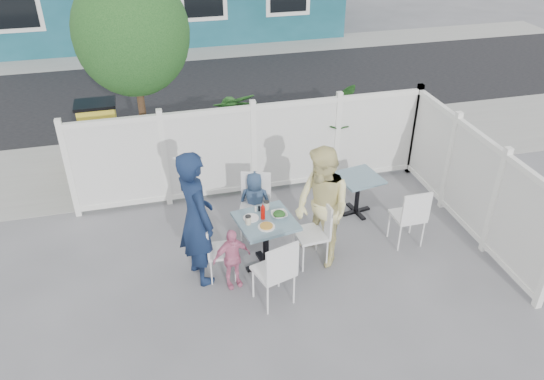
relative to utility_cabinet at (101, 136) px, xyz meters
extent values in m
plane|color=slate|center=(2.40, -4.00, -0.60)|extent=(80.00, 80.00, 0.00)
cube|color=gray|center=(2.40, -0.20, -0.60)|extent=(24.00, 2.60, 0.01)
cube|color=black|center=(2.40, 3.50, -0.60)|extent=(24.00, 5.00, 0.01)
cube|color=gray|center=(2.40, 6.60, -0.60)|extent=(24.00, 1.60, 0.01)
cube|color=white|center=(2.50, -1.60, 0.22)|extent=(5.80, 0.04, 1.40)
cube|color=white|center=(2.50, -1.60, 0.96)|extent=(5.86, 0.08, 0.08)
cube|color=white|center=(2.50, -1.60, -0.54)|extent=(5.86, 0.08, 0.12)
cube|color=white|center=(5.40, -3.40, 0.22)|extent=(0.04, 3.60, 1.40)
cube|color=white|center=(5.40, -3.40, 0.96)|extent=(0.08, 3.66, 0.08)
cube|color=white|center=(5.40, -3.40, -0.54)|extent=(0.08, 3.66, 0.12)
cylinder|color=#382316|center=(0.80, -0.70, 0.60)|extent=(0.12, 0.12, 2.40)
ellipsoid|color=#153E17|center=(0.80, -0.70, 2.00)|extent=(1.80, 1.62, 1.98)
cube|color=gold|center=(0.00, 0.00, 0.00)|extent=(0.65, 0.47, 1.20)
imported|color=#153E17|center=(2.32, -0.90, 0.19)|extent=(1.06, 1.06, 1.59)
imported|color=#153E17|center=(3.89, -1.00, 0.13)|extent=(1.60, 1.68, 1.46)
cube|color=#406071|center=(2.23, -3.57, 0.16)|extent=(0.86, 0.86, 0.04)
cylinder|color=black|center=(2.23, -3.57, -0.22)|extent=(0.08, 0.08, 0.72)
cube|color=black|center=(2.23, -3.57, -0.58)|extent=(0.59, 0.18, 0.04)
cube|color=black|center=(2.23, -3.57, -0.58)|extent=(0.18, 0.59, 0.04)
cube|color=#406071|center=(3.96, -2.62, 0.05)|extent=(0.73, 0.73, 0.04)
cylinder|color=black|center=(3.96, -2.62, -0.28)|extent=(0.07, 0.07, 0.62)
cube|color=black|center=(3.96, -2.62, -0.58)|extent=(0.50, 0.16, 0.04)
cube|color=black|center=(3.96, -2.62, -0.58)|extent=(0.16, 0.50, 0.04)
cube|color=white|center=(1.61, -3.62, -0.18)|extent=(0.40, 0.42, 0.04)
cube|color=white|center=(1.43, -3.60, 0.05)|extent=(0.06, 0.39, 0.42)
cylinder|color=white|center=(1.78, -3.46, -0.39)|extent=(0.02, 0.02, 0.42)
cylinder|color=white|center=(1.75, -3.80, -0.39)|extent=(0.02, 0.02, 0.42)
cylinder|color=white|center=(1.46, -3.44, -0.39)|extent=(0.02, 0.02, 0.42)
cylinder|color=white|center=(1.44, -3.77, -0.39)|extent=(0.02, 0.02, 0.42)
cube|color=white|center=(2.86, -3.62, -0.13)|extent=(0.45, 0.47, 0.04)
cube|color=white|center=(3.06, -3.60, 0.13)|extent=(0.07, 0.44, 0.47)
cylinder|color=white|center=(2.69, -3.82, -0.37)|extent=(0.03, 0.03, 0.47)
cylinder|color=white|center=(2.67, -3.44, -0.37)|extent=(0.03, 0.03, 0.47)
cylinder|color=white|center=(3.05, -3.79, -0.37)|extent=(0.03, 0.03, 0.47)
cylinder|color=white|center=(3.02, -3.41, -0.37)|extent=(0.03, 0.03, 0.47)
cube|color=white|center=(2.25, -2.81, -0.13)|extent=(0.56, 0.54, 0.04)
cube|color=white|center=(2.31, -2.62, 0.14)|extent=(0.43, 0.17, 0.48)
cylinder|color=white|center=(2.37, -3.04, -0.36)|extent=(0.03, 0.03, 0.48)
cylinder|color=white|center=(2.01, -2.92, -0.36)|extent=(0.03, 0.03, 0.48)
cylinder|color=white|center=(2.48, -2.70, -0.36)|extent=(0.03, 0.03, 0.48)
cylinder|color=white|center=(2.12, -2.58, -0.36)|extent=(0.03, 0.03, 0.48)
cube|color=white|center=(2.16, -4.26, -0.12)|extent=(0.56, 0.54, 0.04)
cube|color=white|center=(2.22, -4.46, 0.15)|extent=(0.44, 0.16, 0.48)
cylinder|color=white|center=(1.92, -4.14, -0.36)|extent=(0.03, 0.03, 0.48)
cylinder|color=white|center=(2.29, -4.03, -0.36)|extent=(0.03, 0.03, 0.48)
cylinder|color=white|center=(2.03, -4.49, -0.36)|extent=(0.03, 0.03, 0.48)
cylinder|color=white|center=(2.40, -4.38, -0.36)|extent=(0.03, 0.03, 0.48)
cube|color=white|center=(4.37, -3.53, -0.14)|extent=(0.44, 0.42, 0.04)
cube|color=white|center=(4.37, -3.72, 0.12)|extent=(0.43, 0.04, 0.46)
cylinder|color=white|center=(4.18, -3.36, -0.37)|extent=(0.02, 0.02, 0.46)
cylinder|color=white|center=(4.55, -3.35, -0.37)|extent=(0.02, 0.02, 0.46)
cylinder|color=white|center=(4.18, -3.71, -0.37)|extent=(0.02, 0.02, 0.46)
cylinder|color=white|center=(4.56, -3.70, -0.37)|extent=(0.02, 0.02, 0.46)
imported|color=#132141|center=(1.32, -3.55, 0.35)|extent=(0.65, 0.80, 1.91)
imported|color=#ECD54F|center=(3.01, -3.60, 0.27)|extent=(0.90, 1.02, 1.75)
imported|color=navy|center=(2.28, -2.66, -0.11)|extent=(0.55, 0.44, 0.99)
imported|color=pink|center=(1.71, -3.84, -0.16)|extent=(0.55, 0.32, 0.89)
cylinder|color=white|center=(2.20, -3.74, 0.19)|extent=(0.23, 0.23, 0.01)
cylinder|color=white|center=(2.05, -3.49, 0.19)|extent=(0.21, 0.21, 0.01)
imported|color=white|center=(2.43, -3.54, 0.21)|extent=(0.22, 0.22, 0.05)
cylinder|color=beige|center=(1.99, -3.60, 0.24)|extent=(0.08, 0.08, 0.11)
cylinder|color=beige|center=(2.31, -3.32, 0.24)|extent=(0.07, 0.07, 0.11)
cylinder|color=#A80904|center=(2.20, -3.53, 0.28)|extent=(0.06, 0.06, 0.19)
cylinder|color=white|center=(2.15, -3.34, 0.22)|extent=(0.03, 0.03, 0.07)
cylinder|color=black|center=(2.20, -3.34, 0.22)|extent=(0.03, 0.03, 0.07)
camera|label=1|loc=(0.89, -9.21, 4.23)|focal=35.00mm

